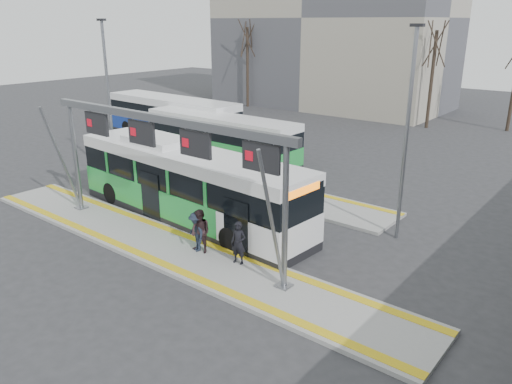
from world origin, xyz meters
TOP-DOWN VIEW (x-y plane):
  - ground at (0.00, 0.00)m, footprint 120.00×120.00m
  - platform_main at (0.00, 0.00)m, footprint 22.00×3.00m
  - platform_second at (-4.00, 8.00)m, footprint 20.00×3.00m
  - tactile_main at (0.00, 0.00)m, footprint 22.00×2.65m
  - tactile_second at (-4.00, 9.15)m, footprint 20.00×0.35m
  - gantry at (-0.35, 0.25)m, footprint 13.00×1.68m
  - apartment_block at (-14.00, 36.00)m, footprint 24.50×12.50m
  - hero_bus at (-1.71, 2.87)m, footprint 13.06×3.50m
  - bg_bus_green at (-7.83, 11.70)m, footprint 11.53×2.56m
  - bg_bus_blue at (-14.76, 13.75)m, footprint 12.26×3.06m
  - passenger_a at (3.17, 0.66)m, footprint 0.66×0.50m
  - passenger_b at (1.41, 0.46)m, footprint 0.85×0.67m
  - passenger_c at (1.18, 0.46)m, footprint 1.16×0.91m
  - tree_left at (-0.96, 30.28)m, footprint 1.40×1.40m
  - tree_far at (-20.25, 29.45)m, footprint 1.40×1.40m
  - lamp_west at (-9.15, 4.27)m, footprint 0.50×0.25m
  - lamp_east at (6.68, 6.82)m, footprint 0.50×0.25m

SIDE VIEW (x-z plane):
  - ground at x=0.00m, z-range 0.00..0.00m
  - platform_main at x=0.00m, z-range 0.00..0.15m
  - platform_second at x=-4.00m, z-range 0.00..0.15m
  - tactile_main at x=0.00m, z-range 0.15..0.17m
  - tactile_second at x=-4.00m, z-range 0.15..0.17m
  - passenger_c at x=1.18m, z-range 0.15..1.73m
  - passenger_a at x=3.17m, z-range 0.15..1.78m
  - passenger_b at x=1.41m, z-range 0.15..1.88m
  - bg_bus_green at x=-7.83m, z-range -0.02..2.86m
  - bg_bus_blue at x=-14.76m, z-range -0.02..3.16m
  - hero_bus at x=-1.71m, z-range -0.15..3.40m
  - gantry at x=-0.35m, z-range 1.70..6.90m
  - lamp_east at x=6.68m, z-range 0.24..8.84m
  - lamp_west at x=-9.15m, z-range 0.24..9.06m
  - tree_left at x=-0.96m, z-range 2.34..11.41m
  - tree_far at x=-20.25m, z-range 2.38..11.59m
  - apartment_block at x=-14.00m, z-range 0.01..18.41m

